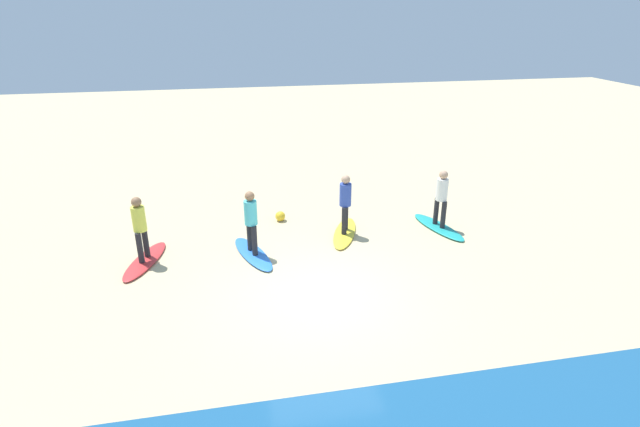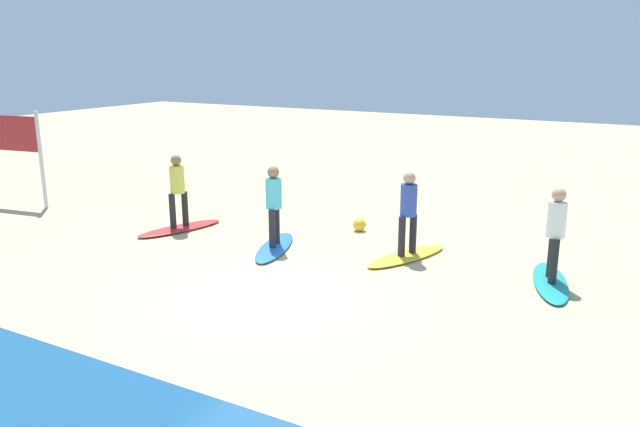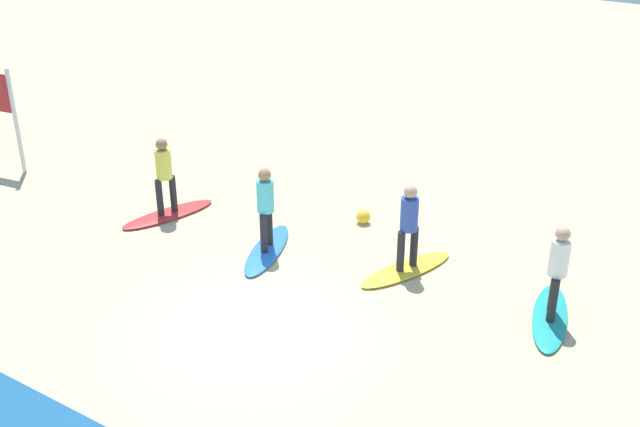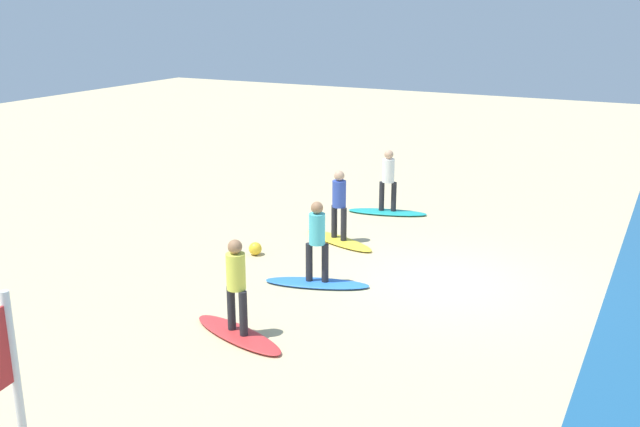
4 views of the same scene
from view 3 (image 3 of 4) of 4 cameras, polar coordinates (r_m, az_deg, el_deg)
The scene contains 10 objects.
ground_plane at distance 13.02m, azimuth -4.87°, elevation -8.25°, with size 60.00×60.00×0.00m, color #CCB789.
surfboard_teal at distance 13.68m, azimuth 16.29°, elevation -7.23°, with size 2.10×0.56×0.09m, color teal.
surfer_teal at distance 13.18m, azimuth 16.82°, elevation -3.62°, with size 0.32×0.45×1.64m.
surfboard_yellow at distance 14.55m, azimuth 6.25°, elevation -4.04°, with size 2.10×0.56×0.09m, color yellow.
surfer_yellow at distance 14.08m, azimuth 6.45°, elevation -0.56°, with size 0.32×0.44×1.64m.
surfboard_blue at distance 15.15m, azimuth -3.84°, elevation -2.63°, with size 2.10×0.56×0.09m, color blue.
surfer_blue at distance 14.69m, azimuth -3.96°, elevation 0.75°, with size 0.32×0.44×1.64m.
surfboard_red at distance 16.78m, azimuth -10.91°, elevation -0.05°, with size 2.10×0.56×0.09m, color red.
surfer_red at distance 16.37m, azimuth -11.21°, elevation 3.06°, with size 0.32×0.44×1.64m.
beach_ball at distance 16.17m, azimuth 3.15°, elevation -0.23°, with size 0.29×0.29×0.29m, color yellow.
Camera 3 is at (-6.65, 8.42, 7.37)m, focal length 44.28 mm.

